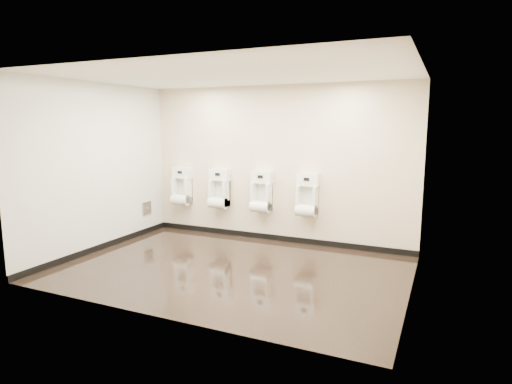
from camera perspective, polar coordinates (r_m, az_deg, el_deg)
ground at (r=6.45m, az=-3.31°, el=-10.19°), size 5.00×3.50×0.00m
ceiling at (r=6.12m, az=-3.56°, el=15.39°), size 5.00×3.50×0.00m
back_wall at (r=7.71m, az=2.62°, el=3.68°), size 5.00×0.02×2.80m
front_wall at (r=4.66m, az=-13.45°, el=-0.14°), size 5.00×0.02×2.80m
left_wall at (r=7.61m, az=-20.37°, el=3.05°), size 0.02×3.50×2.80m
right_wall at (r=5.45m, az=20.57°, el=0.83°), size 0.02×3.50×2.80m
tile_overlay_left at (r=7.61m, az=-20.34°, el=3.04°), size 0.01×3.50×2.80m
skirting_back at (r=7.94m, az=2.52°, el=-6.07°), size 5.00×0.02×0.10m
skirting_left at (r=7.85m, az=-19.76°, el=-6.80°), size 0.02×3.50×0.10m
access_panel at (r=8.62m, az=-14.37°, el=-2.08°), size 0.04×0.25×0.25m
urinal_0 at (r=8.57m, az=-9.87°, el=0.42°), size 0.39×0.30×0.73m
urinal_1 at (r=8.13m, az=-4.93°, el=0.06°), size 0.39×0.30×0.73m
urinal_2 at (r=7.75m, az=0.73°, el=-0.36°), size 0.39×0.30×0.73m
urinal_3 at (r=7.45m, az=6.83°, el=-0.81°), size 0.39×0.30×0.73m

